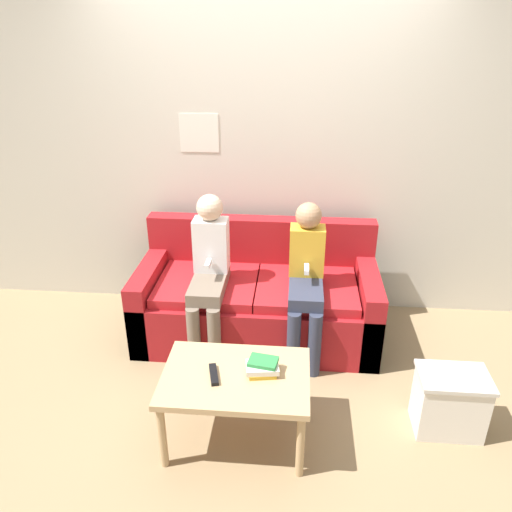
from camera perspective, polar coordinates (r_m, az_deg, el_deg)
name	(u,v)px	position (r m, az deg, el deg)	size (l,w,h in m)	color
ground_plane	(251,375)	(3.49, -0.57, -13.41)	(10.00, 10.00, 0.00)	#937A56
wall_back	(263,150)	(3.85, 0.85, 12.05)	(8.00, 0.07, 2.60)	beige
couch	(258,300)	(3.77, 0.18, -5.07)	(1.75, 0.82, 0.82)	maroon
coffee_table	(236,382)	(2.83, -2.33, -14.25)	(0.81, 0.56, 0.44)	tan
person_left	(209,268)	(3.47, -5.38, -1.35)	(0.24, 0.56, 1.12)	#756656
person_right	(306,275)	(3.43, 5.76, -2.12)	(0.24, 0.56, 1.09)	#33384C
tv_remote	(214,374)	(2.79, -4.85, -13.34)	(0.08, 0.17, 0.02)	black
book_stack	(262,367)	(2.78, 0.74, -12.57)	(0.19, 0.16, 0.08)	gold
storage_box	(449,402)	(3.20, 21.24, -15.28)	(0.40, 0.28, 0.38)	silver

